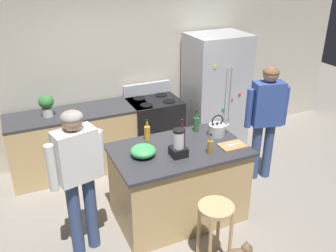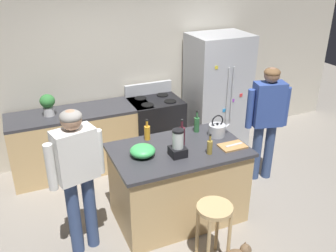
# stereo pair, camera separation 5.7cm
# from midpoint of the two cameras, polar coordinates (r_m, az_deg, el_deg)

# --- Properties ---
(ground_plane) EXTENTS (14.00, 14.00, 0.00)m
(ground_plane) POSITION_cam_midpoint_polar(r_m,az_deg,el_deg) (4.67, 1.87, -13.55)
(ground_plane) COLOR gray
(back_wall) EXTENTS (8.00, 0.10, 2.70)m
(back_wall) POSITION_cam_midpoint_polar(r_m,az_deg,el_deg) (5.70, -6.42, 8.91)
(back_wall) COLOR beige
(back_wall) RESTS_ON ground_plane
(kitchen_island) EXTENTS (1.51, 0.93, 0.93)m
(kitchen_island) POSITION_cam_midpoint_polar(r_m,az_deg,el_deg) (4.40, 1.95, -8.79)
(kitchen_island) COLOR tan
(kitchen_island) RESTS_ON ground_plane
(back_counter_run) EXTENTS (2.00, 0.64, 0.93)m
(back_counter_run) POSITION_cam_midpoint_polar(r_m,az_deg,el_deg) (5.48, -12.69, -2.19)
(back_counter_run) COLOR tan
(back_counter_run) RESTS_ON ground_plane
(refrigerator) EXTENTS (0.90, 0.73, 1.83)m
(refrigerator) POSITION_cam_midpoint_polar(r_m,az_deg,el_deg) (5.98, 7.86, 5.24)
(refrigerator) COLOR #B7BABF
(refrigerator) RESTS_ON ground_plane
(stove_range) EXTENTS (0.76, 0.65, 1.11)m
(stove_range) POSITION_cam_midpoint_polar(r_m,az_deg,el_deg) (5.73, -1.65, -0.21)
(stove_range) COLOR black
(stove_range) RESTS_ON ground_plane
(person_by_island_left) EXTENTS (0.59, 0.31, 1.62)m
(person_by_island_left) POSITION_cam_midpoint_polar(r_m,az_deg,el_deg) (3.76, -13.44, -6.60)
(person_by_island_left) COLOR #384C7A
(person_by_island_left) RESTS_ON ground_plane
(person_by_sink_right) EXTENTS (0.59, 0.31, 1.62)m
(person_by_sink_right) POSITION_cam_midpoint_polar(r_m,az_deg,el_deg) (5.10, 15.37, 1.75)
(person_by_sink_right) COLOR #384C7A
(person_by_sink_right) RESTS_ON ground_plane
(bar_stool) EXTENTS (0.36, 0.36, 0.68)m
(bar_stool) POSITION_cam_midpoint_polar(r_m,az_deg,el_deg) (3.80, 7.57, -14.07)
(bar_stool) COLOR tan
(bar_stool) RESTS_ON ground_plane
(potted_plant) EXTENTS (0.20, 0.20, 0.30)m
(potted_plant) POSITION_cam_midpoint_polar(r_m,az_deg,el_deg) (5.18, -17.79, 3.32)
(potted_plant) COLOR silver
(potted_plant) RESTS_ON back_counter_run
(blender_appliance) EXTENTS (0.17, 0.17, 0.31)m
(blender_appliance) POSITION_cam_midpoint_polar(r_m,az_deg,el_deg) (3.95, 1.95, -2.95)
(blender_appliance) COLOR black
(blender_appliance) RESTS_ON kitchen_island
(bottle_vinegar) EXTENTS (0.06, 0.06, 0.24)m
(bottle_vinegar) POSITION_cam_midpoint_polar(r_m,az_deg,el_deg) (4.04, 6.86, -3.19)
(bottle_vinegar) COLOR olive
(bottle_vinegar) RESTS_ON kitchen_island
(bottle_olive_oil) EXTENTS (0.07, 0.07, 0.28)m
(bottle_olive_oil) POSITION_cam_midpoint_polar(r_m,az_deg,el_deg) (4.52, 4.81, 0.31)
(bottle_olive_oil) COLOR #2D6638
(bottle_olive_oil) RESTS_ON kitchen_island
(bottle_soda) EXTENTS (0.07, 0.07, 0.26)m
(bottle_soda) POSITION_cam_midpoint_polar(r_m,az_deg,el_deg) (4.32, -2.85, -0.97)
(bottle_soda) COLOR orange
(bottle_soda) RESTS_ON kitchen_island
(bottle_wine) EXTENTS (0.08, 0.08, 0.32)m
(bottle_wine) POSITION_cam_midpoint_polar(r_m,az_deg,el_deg) (4.19, 2.53, -1.46)
(bottle_wine) COLOR #471923
(bottle_wine) RESTS_ON kitchen_island
(mixing_bowl) EXTENTS (0.28, 0.28, 0.12)m
(mixing_bowl) POSITION_cam_midpoint_polar(r_m,az_deg,el_deg) (3.98, -3.51, -3.88)
(mixing_bowl) COLOR #3FB259
(mixing_bowl) RESTS_ON kitchen_island
(tea_kettle) EXTENTS (0.28, 0.20, 0.27)m
(tea_kettle) POSITION_cam_midpoint_polar(r_m,az_deg,el_deg) (4.46, 7.95, -0.56)
(tea_kettle) COLOR #B7BABF
(tea_kettle) RESTS_ON kitchen_island
(cutting_board) EXTENTS (0.30, 0.20, 0.02)m
(cutting_board) POSITION_cam_midpoint_polar(r_m,az_deg,el_deg) (4.25, 10.30, -3.07)
(cutting_board) COLOR #B7844C
(cutting_board) RESTS_ON kitchen_island
(chef_knife) EXTENTS (0.22, 0.04, 0.01)m
(chef_knife) POSITION_cam_midpoint_polar(r_m,az_deg,el_deg) (4.26, 10.54, -2.86)
(chef_knife) COLOR #B7BABF
(chef_knife) RESTS_ON cutting_board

